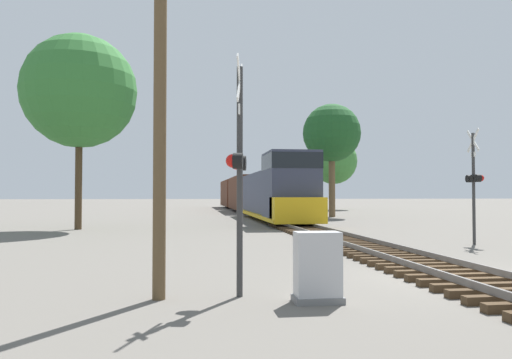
{
  "coord_description": "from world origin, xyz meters",
  "views": [
    {
      "loc": [
        -6.12,
        -11.05,
        1.97
      ],
      "look_at": [
        -3.37,
        9.9,
        2.6
      ],
      "focal_mm": 35.0,
      "sensor_mm": 36.0,
      "label": 1
    }
  ],
  "objects": [
    {
      "name": "relay_cabinet",
      "position": [
        -3.81,
        -2.13,
        0.63
      ],
      "size": [
        0.89,
        0.55,
        1.29
      ],
      "color": "slate",
      "rests_on": "ground"
    },
    {
      "name": "crossing_signal_near",
      "position": [
        -5.2,
        -1.42,
        2.54
      ],
      "size": [
        0.48,
        1.01,
        4.63
      ],
      "rotation": [
        0.0,
        0.0,
        -1.77
      ],
      "color": "#333333",
      "rests_on": "ground"
    },
    {
      "name": "crossing_signal_far",
      "position": [
        5.01,
        7.36,
        2.54
      ],
      "size": [
        0.36,
        1.01,
        4.57
      ],
      "rotation": [
        0.0,
        0.0,
        1.52
      ],
      "color": "#333333",
      "rests_on": "ground"
    },
    {
      "name": "utility_pole",
      "position": [
        -6.7,
        -1.48,
        4.64
      ],
      "size": [
        1.8,
        0.25,
        8.93
      ],
      "color": "brown",
      "rests_on": "ground"
    },
    {
      "name": "tree_deep_background",
      "position": [
        12.27,
        51.6,
        6.31
      ],
      "size": [
        6.05,
        6.05,
        9.35
      ],
      "color": "brown",
      "rests_on": "ground"
    },
    {
      "name": "tree_far_right",
      "position": [
        -12.37,
        17.98,
        7.78
      ],
      "size": [
        6.39,
        6.39,
        10.99
      ],
      "color": "#473521",
      "rests_on": "ground"
    },
    {
      "name": "freight_train",
      "position": [
        0.0,
        41.39,
        2.04
      ],
      "size": [
        3.08,
        51.74,
        4.57
      ],
      "color": "#33384C",
      "rests_on": "ground"
    },
    {
      "name": "ground_plane",
      "position": [
        0.0,
        0.0,
        0.0
      ],
      "size": [
        400.0,
        400.0,
        0.0
      ],
      "primitive_type": "plane",
      "color": "#666059"
    },
    {
      "name": "tree_mid_background",
      "position": [
        6.09,
        31.1,
        7.27
      ],
      "size": [
        5.05,
        5.05,
        9.86
      ],
      "color": "brown",
      "rests_on": "ground"
    },
    {
      "name": "rail_track_bed",
      "position": [
        0.0,
        -0.0,
        0.14
      ],
      "size": [
        2.6,
        160.0,
        0.31
      ],
      "color": "#42301E",
      "rests_on": "ground"
    }
  ]
}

